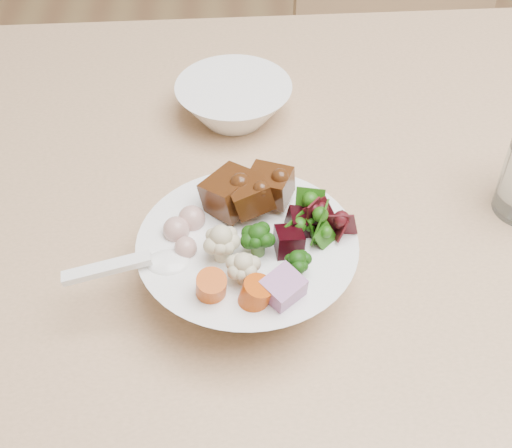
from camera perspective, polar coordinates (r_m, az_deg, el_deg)
name	(u,v)px	position (r m, az deg, el deg)	size (l,w,h in m)	color
chair_far	(404,76)	(1.55, 11.77, 11.49)	(0.47, 0.47, 0.94)	tan
food_bowl	(249,260)	(0.69, -0.55, -2.86)	(0.21, 0.21, 0.11)	white
soup_spoon	(153,265)	(0.65, -8.27, -3.25)	(0.12, 0.04, 0.02)	white
side_bowl	(234,102)	(0.90, -1.79, 9.73)	(0.14, 0.14, 0.05)	white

